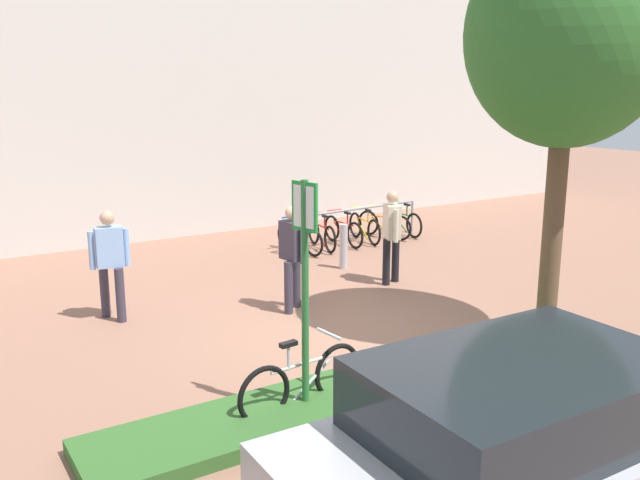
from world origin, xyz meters
The scene contains 12 objects.
ground_plane centered at (0.00, 0.00, 0.00)m, with size 60.00×60.00×0.00m, color #936651.
building_facade centered at (0.00, 8.06, 5.00)m, with size 28.00×1.20×10.00m, color silver.
planter_strip centered at (-0.62, -1.83, 0.08)m, with size 7.00×1.10×0.16m, color #336028.
tree_sidewalk centered at (2.43, -1.72, 4.18)m, with size 2.69×2.69×5.69m.
parking_sign_post centered at (-1.65, -1.83, 1.70)m, with size 0.11×0.36×2.62m.
bike_at_sign centered at (-1.64, -1.73, 0.35)m, with size 1.68×0.42×0.86m.
bike_rack_cluster centered at (3.62, 4.72, 0.35)m, with size 3.75×1.79×0.83m.
bollard_steel centered at (2.15, 3.00, 0.45)m, with size 0.16×0.16×0.90m, color #ADADB2.
person_casual_tan centered at (-2.57, 2.44, 0.98)m, with size 0.61×0.51×1.72m.
person_suited_dark centered at (0.01, 1.32, 0.98)m, with size 0.42×0.60×1.72m.
person_shirt_blue centered at (2.30, 1.69, 0.98)m, with size 0.42×0.57×1.72m.
car_silver_sedan centered at (-1.20, -4.54, 0.76)m, with size 4.34×2.10×1.54m.
Camera 1 is at (-5.20, -7.73, 3.55)m, focal length 37.86 mm.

